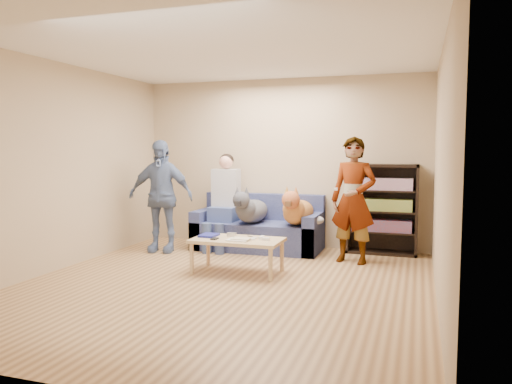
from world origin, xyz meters
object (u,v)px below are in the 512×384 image
(person_standing_left, at_px, (161,196))
(dog_gray, at_px, (250,210))
(notebook_blue, at_px, (209,235))
(camera_silver, at_px, (232,235))
(dog_tan, at_px, (297,211))
(sofa, at_px, (259,230))
(coffee_table, at_px, (237,242))
(person_standing_right, at_px, (353,200))
(person_seated, at_px, (224,198))
(bookshelf, at_px, (382,207))

(person_standing_left, bearing_deg, dog_gray, 8.06)
(notebook_blue, bearing_deg, dog_gray, 82.54)
(camera_silver, height_order, dog_tan, dog_tan)
(sofa, xyz_separation_m, coffee_table, (0.20, -1.47, 0.09))
(person_standing_right, xyz_separation_m, dog_gray, (-1.52, 0.23, -0.21))
(person_standing_left, bearing_deg, person_standing_right, -5.48)
(person_standing_right, distance_m, person_seated, 2.03)
(bookshelf, bearing_deg, coffee_table, -133.24)
(notebook_blue, relative_size, coffee_table, 0.24)
(notebook_blue, xyz_separation_m, person_seated, (-0.32, 1.29, 0.34))
(person_standing_left, xyz_separation_m, person_seated, (0.80, 0.50, -0.05))
(person_standing_left, bearing_deg, bookshelf, 6.94)
(camera_silver, bearing_deg, coffee_table, -45.00)
(person_standing_left, distance_m, person_seated, 0.95)
(person_standing_left, xyz_separation_m, sofa, (1.32, 0.63, -0.54))
(sofa, bearing_deg, person_seated, -166.33)
(camera_silver, relative_size, sofa, 0.06)
(sofa, xyz_separation_m, dog_tan, (0.64, -0.20, 0.36))
(notebook_blue, bearing_deg, person_standing_right, 29.25)
(dog_tan, xyz_separation_m, coffee_table, (-0.45, -1.27, -0.26))
(notebook_blue, xyz_separation_m, dog_tan, (0.85, 1.22, 0.20))
(person_standing_right, height_order, bookshelf, person_standing_right)
(person_standing_right, bearing_deg, person_seated, -176.43)
(camera_silver, bearing_deg, sofa, 93.27)
(person_standing_left, relative_size, camera_silver, 15.01)
(notebook_blue, height_order, dog_gray, dog_gray)
(person_standing_right, distance_m, notebook_blue, 1.97)
(dog_tan, distance_m, bookshelf, 1.24)
(sofa, height_order, dog_gray, dog_gray)
(camera_silver, distance_m, bookshelf, 2.35)
(person_seated, bearing_deg, dog_tan, -3.80)
(dog_gray, distance_m, bookshelf, 1.91)
(camera_silver, bearing_deg, person_standing_right, 31.89)
(sofa, bearing_deg, person_standing_right, -18.05)
(person_standing_right, distance_m, dog_tan, 0.90)
(person_standing_left, xyz_separation_m, notebook_blue, (1.12, -0.79, -0.39))
(person_standing_left, height_order, dog_tan, person_standing_left)
(camera_silver, distance_m, dog_tan, 1.29)
(person_standing_right, xyz_separation_m, coffee_table, (-1.28, -0.99, -0.47))
(dog_tan, height_order, bookshelf, bookshelf)
(notebook_blue, bearing_deg, bookshelf, 39.56)
(person_standing_left, distance_m, dog_tan, 2.02)
(bookshelf, bearing_deg, notebook_blue, -140.44)
(dog_gray, xyz_separation_m, coffee_table, (0.25, -1.22, -0.25))
(camera_silver, height_order, dog_gray, dog_gray)
(person_standing_right, height_order, person_seated, person_standing_right)
(dog_tan, bearing_deg, person_standing_left, -167.85)
(person_standing_left, xyz_separation_m, bookshelf, (3.12, 0.86, -0.15))
(dog_gray, relative_size, coffee_table, 1.13)
(camera_silver, xyz_separation_m, person_seated, (-0.60, 1.22, 0.33))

